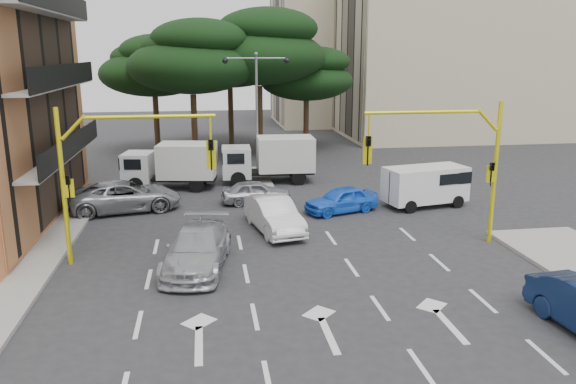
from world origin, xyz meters
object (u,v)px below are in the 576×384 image
van_white (425,186)px  box_truck_b (269,160)px  car_silver_wagon (197,248)px  signal_mast_right (456,154)px  car_white_hatch (274,215)px  car_silver_cross_b (256,192)px  car_silver_cross_a (126,196)px  car_blue_compact (341,200)px  box_truck_a (171,166)px  street_lamp_center (257,93)px  signal_mast_left (111,163)px

van_white → box_truck_b: box_truck_b is taller
car_silver_wagon → signal_mast_right: bearing=15.6°
car_silver_wagon → car_white_hatch: bearing=59.1°
signal_mast_right → van_white: bearing=78.1°
car_silver_wagon → van_white: bearing=40.4°
car_silver_cross_b → car_silver_cross_a: bearing=91.6°
car_blue_compact → car_silver_cross_b: 4.73m
car_blue_compact → box_truck_a: bearing=-145.2°
car_white_hatch → van_white: bearing=8.7°
box_truck_b → car_silver_cross_a: bearing=126.1°
car_silver_cross_a → car_white_hatch: bearing=-133.9°
street_lamp_center → car_blue_compact: (3.43, -8.56, -4.78)m
car_silver_cross_b → box_truck_a: box_truck_a is taller
signal_mast_left → car_white_hatch: signal_mast_left is taller
car_silver_cross_a → signal_mast_right: bearing=-129.0°
street_lamp_center → car_silver_cross_b: 7.90m
street_lamp_center → box_truck_b: (0.60, -1.22, -4.01)m
signal_mast_right → car_white_hatch: bearing=158.0°
signal_mast_left → car_silver_wagon: bearing=-20.0°
car_silver_wagon → box_truck_b: bearing=82.2°
box_truck_a → car_white_hatch: bearing=-142.1°
car_blue_compact → car_silver_cross_a: (-10.85, 1.90, 0.12)m
box_truck_b → car_white_hatch: bearing=176.6°
street_lamp_center → car_silver_cross_a: (-7.42, -6.66, -4.66)m
car_silver_cross_a → street_lamp_center: bearing=-59.8°
signal_mast_right → box_truck_a: signal_mast_right is taller
van_white → box_truck_a: size_ratio=0.78×
box_truck_b → car_blue_compact: bearing=-156.9°
signal_mast_left → car_silver_wagon: signal_mast_left is taller
box_truck_a → box_truck_b: box_truck_b is taller
signal_mast_right → van_white: size_ratio=1.40×
van_white → car_silver_cross_b: bearing=-113.6°
signal_mast_right → car_blue_compact: signal_mast_right is taller
box_truck_a → signal_mast_right: bearing=-125.5°
street_lamp_center → car_blue_compact: street_lamp_center is taller
car_white_hatch → box_truck_a: box_truck_a is taller
signal_mast_right → box_truck_b: (-6.21, 12.79, -2.47)m
signal_mast_right → signal_mast_left: same height
van_white → car_silver_wagon: bearing=-70.9°
car_silver_cross_b → street_lamp_center: bearing=-8.3°
signal_mast_left → box_truck_b: signal_mast_left is taller
van_white → car_silver_cross_a: bearing=-107.0°
car_white_hatch → car_silver_cross_b: 4.90m
signal_mast_right → car_blue_compact: 7.18m
car_silver_cross_a → box_truck_b: box_truck_b is taller
car_silver_cross_a → box_truck_b: 9.71m
signal_mast_right → car_silver_cross_b: (-7.50, 7.77, -3.25)m
car_white_hatch → box_truck_b: size_ratio=0.80×
street_lamp_center → van_white: (8.06, -8.07, -4.36)m
car_white_hatch → car_silver_cross_b: size_ratio=1.25×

